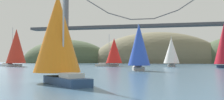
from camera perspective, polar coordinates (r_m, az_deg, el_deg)
The scene contains 10 objects.
ground_plane at distance 23.82m, azimuth -13.86°, elevation -6.92°, with size 360.00×360.00×0.00m, color #385670.
headland_left at distance 169.48m, azimuth -10.57°, elevation -2.97°, with size 60.84×44.00×31.45m, color #425138.
headland_center at distance 156.45m, azimuth 10.18°, elevation -3.02°, with size 82.42×44.00×38.86m, color #6B664C.
suspension_bridge at distance 118.15m, azimuth 7.00°, elevation 6.30°, with size 113.33×6.00×42.94m.
sailboat_white_mainsail at distance 74.06m, azimuth 13.60°, elevation -0.35°, with size 4.66×7.64×9.10m.
sailboat_scarlet_sail at distance 79.37m, azimuth -21.37°, elevation 0.69°, with size 10.38×7.33×11.88m.
sailboat_orange_sail at distance 21.49m, azimuth -12.40°, elevation 3.35°, with size 6.88×6.86×8.53m.
sailboat_blue_spinnaker at distance 44.31m, azimuth 6.25°, elevation 0.91°, with size 4.70×7.12×8.60m.
sailboat_yellow_sail at distance 80.83m, azimuth -11.10°, elevation -0.90°, with size 6.59×5.27×7.93m.
sailboat_red_spinnaker at distance 74.38m, azimuth 0.38°, elevation -0.35°, with size 8.25×5.00×9.80m.
Camera 1 is at (10.39, -21.35, 1.93)m, focal length 39.46 mm.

